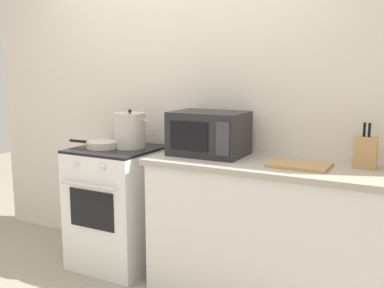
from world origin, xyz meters
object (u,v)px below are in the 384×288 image
(knife_block, at_px, (365,152))
(cutting_board, at_px, (299,165))
(frying_pan, at_px, (101,145))
(stock_pot, at_px, (130,130))
(stove, at_px, (118,206))
(microwave, at_px, (209,133))

(knife_block, bearing_deg, cutting_board, -158.59)
(frying_pan, height_order, knife_block, knife_block)
(stock_pot, height_order, cutting_board, stock_pot)
(stock_pot, distance_m, frying_pan, 0.24)
(frying_pan, bearing_deg, cutting_board, 2.37)
(stock_pot, bearing_deg, frying_pan, -148.37)
(stove, height_order, frying_pan, frying_pan)
(stock_pot, height_order, microwave, microwave)
(cutting_board, bearing_deg, stock_pot, 177.65)
(frying_pan, height_order, cutting_board, frying_pan)
(microwave, height_order, knife_block, microwave)
(stock_pot, relative_size, frying_pan, 0.74)
(frying_pan, xyz_separation_m, knife_block, (1.84, 0.20, 0.07))
(stove, distance_m, stock_pot, 0.60)
(microwave, xyz_separation_m, knife_block, (1.01, 0.06, -0.05))
(stove, height_order, microwave, microwave)
(stove, height_order, stock_pot, stock_pot)
(stock_pot, relative_size, cutting_board, 0.89)
(stove, relative_size, stock_pot, 2.87)
(stove, bearing_deg, stock_pot, 29.62)
(frying_pan, bearing_deg, stock_pot, 31.63)
(frying_pan, distance_m, microwave, 0.85)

